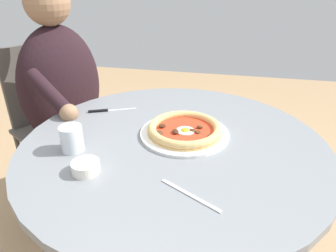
# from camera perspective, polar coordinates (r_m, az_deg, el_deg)

# --- Properties ---
(dining_table) EXTENTS (1.00, 1.00, 0.72)m
(dining_table) POSITION_cam_1_polar(r_m,az_deg,el_deg) (1.10, 1.01, -9.48)
(dining_table) COLOR gray
(dining_table) RESTS_ON ground
(pizza_on_plate) EXTENTS (0.30, 0.30, 0.04)m
(pizza_on_plate) POSITION_cam_1_polar(r_m,az_deg,el_deg) (1.06, 3.04, -0.79)
(pizza_on_plate) COLOR white
(pizza_on_plate) RESTS_ON dining_table
(water_glass) EXTENTS (0.07, 0.07, 0.08)m
(water_glass) POSITION_cam_1_polar(r_m,az_deg,el_deg) (1.01, -17.16, -2.50)
(water_glass) COLOR silver
(water_glass) RESTS_ON dining_table
(steak_knife) EXTENTS (0.08, 0.18, 0.01)m
(steak_knife) POSITION_cam_1_polar(r_m,az_deg,el_deg) (1.26, -11.41, 2.79)
(steak_knife) COLOR silver
(steak_knife) RESTS_ON dining_table
(ramekin_capers) EXTENTS (0.08, 0.08, 0.03)m
(ramekin_capers) POSITION_cam_1_polar(r_m,az_deg,el_deg) (0.90, -14.83, -7.20)
(ramekin_capers) COLOR white
(ramekin_capers) RESTS_ON dining_table
(fork_utensil) EXTENTS (0.10, 0.17, 0.00)m
(fork_utensil) POSITION_cam_1_polar(r_m,az_deg,el_deg) (0.80, 4.05, -12.47)
(fork_utensil) COLOR #BCBCC1
(fork_utensil) RESTS_ON dining_table
(diner_person) EXTENTS (0.55, 0.44, 1.20)m
(diner_person) POSITION_cam_1_polar(r_m,az_deg,el_deg) (1.62, -17.98, 0.48)
(diner_person) COLOR #282833
(diner_person) RESTS_ON ground
(cafe_chair_diner) EXTENTS (0.55, 0.55, 0.90)m
(cafe_chair_diner) POSITION_cam_1_polar(r_m,az_deg,el_deg) (1.74, -20.27, 2.00)
(cafe_chair_diner) COLOR #504A45
(cafe_chair_diner) RESTS_ON ground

